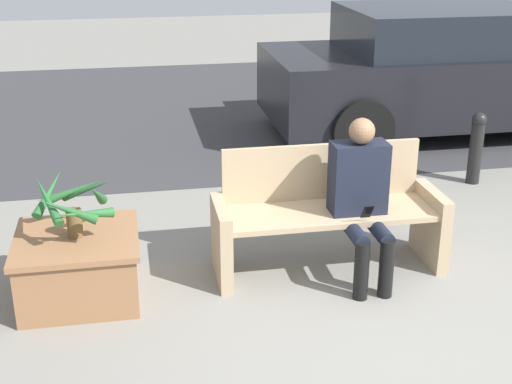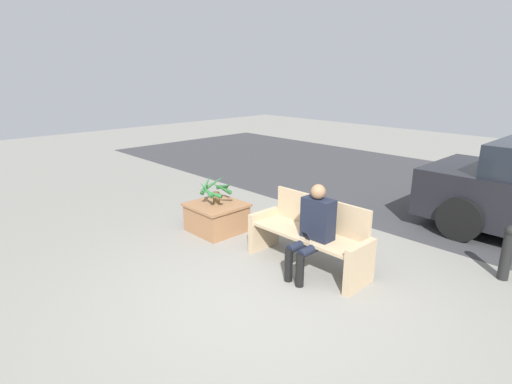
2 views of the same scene
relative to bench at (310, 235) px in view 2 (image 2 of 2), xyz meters
The scene contains 7 objects.
ground_plane 1.13m from the bench, 80.35° to the right, with size 30.00×30.00×0.00m, color gray.
road_surface 4.80m from the bench, 87.91° to the left, with size 20.00×6.00×0.01m, color #38383A.
bench is the anchor object (origin of this frame).
person_seated 0.35m from the bench, 44.52° to the right, with size 0.40×0.59×1.18m.
planter_box 1.83m from the bench, behind, with size 0.84×0.81×0.46m.
potted_plant 1.84m from the bench, behind, with size 0.55×0.58×0.45m.
bollard_post 2.41m from the bench, 36.95° to the left, with size 0.14×0.14×0.72m.
Camera 2 is at (2.87, -2.86, 2.48)m, focal length 28.00 mm.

